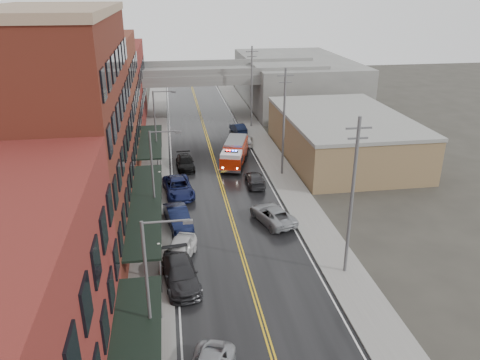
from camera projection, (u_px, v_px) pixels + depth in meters
road at (225, 196)px, 47.76m from camera, size 11.00×160.00×0.02m
sidewalk_left at (152, 200)px, 46.70m from camera, size 3.00×160.00×0.15m
sidewalk_right at (294, 191)px, 48.76m from camera, size 3.00×160.00×0.15m
curb_left at (169, 199)px, 46.93m from camera, size 0.30×160.00×0.15m
curb_right at (279, 192)px, 48.53m from camera, size 0.30×160.00×0.15m
brick_building_b at (63, 138)px, 36.05m from camera, size 9.00×20.00×18.00m
brick_building_c at (95, 105)px, 52.60m from camera, size 9.00×15.00×15.00m
brick_building_far at (112, 88)px, 69.16m from camera, size 9.00×20.00×12.00m
tan_building at (342, 137)px, 58.20m from camera, size 14.00×22.00×5.00m
right_far_block at (295, 81)px, 85.30m from camera, size 18.00×30.00×8.00m
awning_1 at (146, 204)px, 39.17m from camera, size 2.60×18.00×3.09m
awning_2 at (151, 141)px, 55.15m from camera, size 2.60×13.00×3.09m
globe_lamp_1 at (159, 253)px, 33.19m from camera, size 0.44×0.44×3.12m
globe_lamp_2 at (160, 179)px, 45.97m from camera, size 0.44×0.44×3.12m
street_lamp_0 at (152, 285)px, 24.76m from camera, size 2.64×0.22×9.00m
street_lamp_1 at (156, 174)px, 39.37m from camera, size 2.64×0.22×9.00m
street_lamp_2 at (157, 124)px, 53.98m from camera, size 2.64×0.22×9.00m
utility_pole_0 at (352, 196)px, 32.67m from camera, size 1.80×0.24×12.00m
utility_pole_1 at (284, 121)px, 50.93m from camera, size 1.80×0.24×12.00m
utility_pole_2 at (252, 86)px, 69.20m from camera, size 1.80×0.24×12.00m
overpass at (200, 80)px, 74.70m from camera, size 40.00×10.00×7.50m
fire_truck at (234, 152)px, 55.93m from camera, size 4.63×7.96×2.77m
parked_car_left_3 at (180, 273)px, 33.44m from camera, size 3.04×6.01×1.67m
parked_car_left_4 at (179, 251)px, 36.28m from camera, size 3.42×5.29×1.68m
parked_car_left_5 at (178, 217)px, 41.59m from camera, size 2.70×5.33×1.68m
parked_car_left_6 at (178, 187)px, 47.86m from camera, size 3.43×6.24×1.65m
parked_car_left_7 at (185, 163)px, 54.90m from camera, size 2.24×4.98×1.42m
parked_car_right_0 at (272, 214)px, 42.32m from camera, size 4.04×5.94×1.51m
parked_car_right_1 at (255, 179)px, 50.29m from camera, size 2.05×4.65×1.33m
parked_car_right_2 at (247, 140)px, 63.00m from camera, size 2.35×4.26×1.37m
parked_car_right_3 at (238, 128)px, 68.43m from camera, size 2.20×4.46×1.41m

